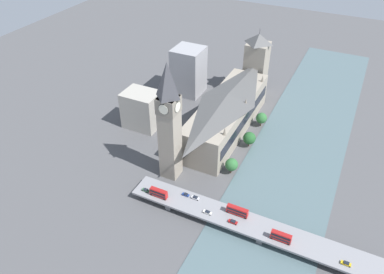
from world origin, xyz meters
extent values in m
plane|color=#4C4C4F|center=(0.00, 0.00, 0.00)|extent=(600.00, 600.00, 0.00)
cube|color=#4C6066|center=(-34.40, 0.00, 0.15)|extent=(56.80, 360.00, 0.30)
cube|color=gray|center=(16.44, -8.00, 11.79)|extent=(26.88, 95.84, 23.59)
cube|color=black|center=(2.85, -8.00, 12.97)|extent=(0.40, 88.17, 7.08)
pyramid|color=#4C4C4C|center=(16.44, -8.00, 26.38)|extent=(26.35, 93.93, 5.59)
cone|color=gray|center=(4.00, -44.42, 26.09)|extent=(2.20, 2.20, 5.00)
cone|color=gray|center=(4.00, -8.00, 26.09)|extent=(2.20, 2.20, 5.00)
cone|color=gray|center=(4.00, 28.42, 26.09)|extent=(2.20, 2.20, 5.00)
cube|color=gray|center=(28.88, 48.96, 26.55)|extent=(10.09, 10.09, 53.10)
cube|color=gray|center=(28.88, 48.96, 48.56)|extent=(10.69, 10.69, 9.08)
cylinder|color=black|center=(23.66, 48.96, 48.56)|extent=(0.50, 6.15, 6.15)
cylinder|color=silver|center=(23.55, 48.96, 48.56)|extent=(0.62, 5.69, 5.69)
cylinder|color=black|center=(34.09, 48.96, 48.56)|extent=(0.50, 6.15, 6.15)
cylinder|color=silver|center=(34.20, 48.96, 48.56)|extent=(0.62, 5.69, 5.69)
cylinder|color=black|center=(28.88, 43.75, 48.56)|extent=(6.15, 0.50, 6.15)
cylinder|color=silver|center=(28.88, 43.64, 48.56)|extent=(5.69, 0.62, 5.69)
cylinder|color=black|center=(28.88, 54.18, 48.56)|extent=(6.15, 0.50, 6.15)
cylinder|color=silver|center=(28.88, 54.29, 48.56)|extent=(5.69, 0.62, 5.69)
pyramid|color=#424247|center=(28.88, 48.96, 63.08)|extent=(10.29, 10.29, 19.95)
cube|color=gray|center=(16.44, -68.08, 20.85)|extent=(16.32, 16.32, 41.70)
pyramid|color=#4C4C4C|center=(16.44, -68.08, 45.37)|extent=(16.32, 16.32, 7.34)
cylinder|color=#333338|center=(16.44, -68.08, 51.04)|extent=(0.30, 0.30, 4.00)
cube|color=slate|center=(-85.36, 69.48, 1.91)|extent=(3.00, 12.70, 3.82)
cube|color=slate|center=(-34.40, 69.48, 1.91)|extent=(3.00, 12.70, 3.82)
cube|color=slate|center=(16.56, 69.48, 1.91)|extent=(3.00, 12.70, 3.82)
cube|color=gray|center=(-34.40, 69.48, 4.42)|extent=(145.61, 14.95, 1.20)
cube|color=red|center=(-19.26, 66.53, 6.42)|extent=(11.43, 2.53, 1.97)
cube|color=black|center=(-19.26, 66.53, 6.81)|extent=(10.29, 2.59, 0.87)
cube|color=red|center=(-19.26, 66.53, 8.56)|extent=(11.20, 2.53, 2.31)
cube|color=black|center=(-19.26, 66.53, 8.68)|extent=(10.29, 2.59, 1.11)
cube|color=maroon|center=(-19.26, 66.53, 9.79)|extent=(11.09, 2.40, 0.16)
cylinder|color=black|center=(-14.38, 65.37, 5.54)|extent=(1.05, 0.28, 1.05)
cylinder|color=black|center=(-14.38, 67.68, 5.54)|extent=(1.05, 0.28, 1.05)
cylinder|color=black|center=(-24.03, 65.37, 5.54)|extent=(1.05, 0.28, 1.05)
cylinder|color=black|center=(-24.03, 67.68, 5.54)|extent=(1.05, 0.28, 1.05)
cube|color=red|center=(-43.76, 72.93, 6.46)|extent=(10.01, 2.46, 2.03)
cube|color=black|center=(-43.76, 72.93, 6.86)|extent=(9.01, 2.52, 0.89)
cube|color=red|center=(-43.76, 72.93, 8.66)|extent=(9.81, 2.46, 2.38)
cube|color=black|center=(-43.76, 72.93, 8.78)|extent=(9.01, 2.52, 1.14)
cube|color=maroon|center=(-43.76, 72.93, 9.94)|extent=(9.71, 2.34, 0.16)
cylinder|color=black|center=(-39.61, 71.81, 5.55)|extent=(1.06, 0.28, 1.06)
cylinder|color=black|center=(-39.61, 74.05, 5.55)|extent=(1.06, 0.28, 1.06)
cylinder|color=black|center=(-47.81, 71.81, 5.55)|extent=(1.06, 0.28, 1.06)
cylinder|color=black|center=(-47.81, 74.05, 5.55)|extent=(1.06, 0.28, 1.06)
cube|color=red|center=(23.32, 73.07, 6.47)|extent=(10.07, 2.55, 2.01)
cube|color=black|center=(23.32, 73.07, 6.88)|extent=(9.07, 2.61, 0.89)
cube|color=red|center=(23.32, 73.07, 8.66)|extent=(9.87, 2.55, 2.37)
cube|color=black|center=(23.32, 73.07, 8.78)|extent=(9.07, 2.61, 1.14)
cube|color=maroon|center=(23.32, 73.07, 9.93)|extent=(9.77, 2.42, 0.16)
cylinder|color=black|center=(27.46, 71.90, 5.58)|extent=(1.12, 0.28, 1.12)
cylinder|color=black|center=(27.46, 74.23, 5.58)|extent=(1.12, 0.28, 1.12)
cylinder|color=black|center=(19.29, 71.90, 5.58)|extent=(1.12, 0.28, 1.12)
cylinder|color=black|center=(19.29, 74.23, 5.58)|extent=(1.12, 0.28, 1.12)
cube|color=maroon|center=(-19.35, 72.75, 5.61)|extent=(4.74, 1.87, 0.69)
cube|color=black|center=(-19.49, 72.75, 6.24)|extent=(2.47, 1.68, 0.58)
cylinder|color=black|center=(-17.45, 71.91, 5.36)|extent=(0.68, 0.22, 0.68)
cylinder|color=black|center=(-17.45, 73.60, 5.36)|extent=(0.68, 0.22, 0.68)
cylinder|color=black|center=(-21.24, 71.91, 5.36)|extent=(0.68, 0.22, 0.68)
cylinder|color=black|center=(-21.24, 73.60, 5.36)|extent=(0.68, 0.22, 0.68)
cube|color=gold|center=(-73.85, 73.10, 5.59)|extent=(4.49, 1.80, 0.66)
cube|color=black|center=(-73.98, 73.10, 6.19)|extent=(2.34, 1.62, 0.55)
cylinder|color=black|center=(-72.06, 72.29, 5.35)|extent=(0.66, 0.22, 0.66)
cylinder|color=black|center=(-72.06, 73.91, 5.35)|extent=(0.66, 0.22, 0.66)
cylinder|color=black|center=(-75.63, 72.29, 5.35)|extent=(0.66, 0.22, 0.66)
cylinder|color=black|center=(-75.63, 73.91, 5.35)|extent=(0.66, 0.22, 0.66)
cube|color=#2D5638|center=(32.04, 72.68, 5.61)|extent=(4.05, 1.85, 0.69)
cube|color=black|center=(31.92, 72.68, 6.18)|extent=(2.11, 1.66, 0.45)
cylinder|color=black|center=(33.59, 71.84, 5.36)|extent=(0.69, 0.22, 0.69)
cylinder|color=black|center=(33.59, 73.51, 5.36)|extent=(0.69, 0.22, 0.69)
cylinder|color=black|center=(30.50, 71.84, 5.36)|extent=(0.69, 0.22, 0.69)
cylinder|color=black|center=(30.50, 73.51, 5.36)|extent=(0.69, 0.22, 0.69)
cube|color=navy|center=(10.62, 66.03, 5.55)|extent=(4.02, 1.74, 0.61)
cube|color=black|center=(10.50, 66.03, 6.11)|extent=(2.09, 1.57, 0.52)
cylinder|color=black|center=(12.19, 65.25, 5.33)|extent=(0.63, 0.22, 0.63)
cylinder|color=black|center=(12.19, 66.81, 5.33)|extent=(0.63, 0.22, 0.63)
cylinder|color=black|center=(9.06, 65.25, 5.33)|extent=(0.63, 0.22, 0.63)
cylinder|color=black|center=(9.06, 66.81, 5.33)|extent=(0.63, 0.22, 0.63)
cube|color=silver|center=(-5.22, 72.55, 5.61)|extent=(4.74, 1.83, 0.68)
cube|color=black|center=(-5.37, 72.55, 6.17)|extent=(2.47, 1.65, 0.43)
cylinder|color=black|center=(-3.35, 71.73, 5.37)|extent=(0.71, 0.22, 0.71)
cylinder|color=black|center=(-3.35, 73.38, 5.37)|extent=(0.71, 0.22, 0.71)
cylinder|color=black|center=(-7.10, 71.73, 5.37)|extent=(0.71, 0.22, 0.71)
cylinder|color=black|center=(-7.10, 73.38, 5.37)|extent=(0.71, 0.22, 0.71)
cube|color=silver|center=(4.93, 65.97, 5.60)|extent=(4.57, 1.83, 0.66)
cube|color=black|center=(4.80, 65.97, 6.22)|extent=(2.38, 1.65, 0.58)
cylinder|color=black|center=(6.72, 65.14, 5.37)|extent=(0.71, 0.22, 0.71)
cylinder|color=black|center=(6.72, 66.79, 5.37)|extent=(0.71, 0.22, 0.71)
cylinder|color=black|center=(3.15, 65.14, 5.37)|extent=(0.71, 0.22, 0.71)
cylinder|color=black|center=(3.15, 66.79, 5.37)|extent=(0.71, 0.22, 0.71)
cube|color=#939399|center=(63.88, -44.93, 18.75)|extent=(22.42, 22.24, 37.51)
cube|color=#A39E93|center=(71.62, 12.26, 13.13)|extent=(24.26, 18.96, 26.25)
cylinder|color=brown|center=(-3.92, -23.40, 1.69)|extent=(0.70, 0.70, 3.38)
sphere|color=#2D6633|center=(-3.92, -23.40, 6.65)|extent=(7.70, 7.70, 7.70)
cylinder|color=brown|center=(-3.96, 2.67, 1.47)|extent=(0.70, 0.70, 2.94)
sphere|color=#235628|center=(-3.96, 2.67, 6.47)|extent=(8.30, 8.30, 8.30)
cylinder|color=brown|center=(-3.08, 32.54, 1.59)|extent=(0.70, 0.70, 3.19)
sphere|color=#2D6633|center=(-3.08, 32.54, 6.47)|extent=(7.73, 7.73, 7.73)
camera|label=1|loc=(-56.12, 195.03, 151.25)|focal=35.00mm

